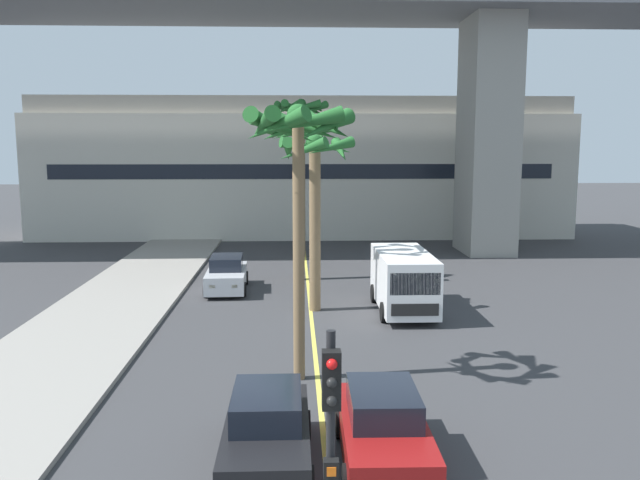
{
  "coord_description": "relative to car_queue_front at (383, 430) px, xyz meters",
  "views": [
    {
      "loc": [
        -0.64,
        -1.98,
        6.52
      ],
      "look_at": [
        0.0,
        14.0,
        4.2
      ],
      "focal_mm": 36.63,
      "sensor_mm": 36.0,
      "label": 1
    }
  ],
  "objects": [
    {
      "name": "sidewalk_left",
      "position": [
        -9.17,
        5.33,
        -0.65
      ],
      "size": [
        4.8,
        80.0,
        0.15
      ],
      "primitive_type": "cube",
      "color": "gray",
      "rests_on": "ground"
    },
    {
      "name": "lane_stripe_center",
      "position": [
        -1.17,
        13.33,
        -0.72
      ],
      "size": [
        0.14,
        56.0,
        0.01
      ],
      "primitive_type": "cube",
      "color": "#DBCC4C",
      "rests_on": "ground"
    },
    {
      "name": "bridge_overpass",
      "position": [
        0.0,
        26.64,
        13.78
      ],
      "size": [
        69.02,
        8.0,
        18.21
      ],
      "color": "slate",
      "rests_on": "ground"
    },
    {
      "name": "pier_building_backdrop",
      "position": [
        -1.17,
        35.74,
        4.14
      ],
      "size": [
        37.98,
        8.04,
        9.85
      ],
      "color": "beige",
      "rests_on": "ground"
    },
    {
      "name": "car_queue_front",
      "position": [
        0.0,
        0.0,
        0.0
      ],
      "size": [
        1.88,
        4.13,
        1.56
      ],
      "color": "maroon",
      "rests_on": "ground"
    },
    {
      "name": "car_queue_second",
      "position": [
        -4.87,
        16.44,
        0.0
      ],
      "size": [
        1.95,
        4.16,
        1.56
      ],
      "color": "#B7BABF",
      "rests_on": "ground"
    },
    {
      "name": "car_queue_third",
      "position": [
        -2.39,
        -0.04,
        0.0
      ],
      "size": [
        1.84,
        4.1,
        1.56
      ],
      "color": "black",
      "rests_on": "ground"
    },
    {
      "name": "delivery_van",
      "position": [
        2.48,
        12.36,
        0.57
      ],
      "size": [
        2.18,
        5.26,
        2.36
      ],
      "color": "white",
      "rests_on": "ground"
    },
    {
      "name": "traffic_light_median_near",
      "position": [
        -1.36,
        -4.73,
        1.99
      ],
      "size": [
        0.24,
        0.37,
        4.2
      ],
      "color": "black",
      "rests_on": "ground"
    },
    {
      "name": "palm_tree_near_median",
      "position": [
        -1.35,
        25.44,
        6.47
      ],
      "size": [
        3.24,
        3.25,
        9.16
      ],
      "color": "brown",
      "rests_on": "ground"
    },
    {
      "name": "palm_tree_mid_median",
      "position": [
        -1.68,
        5.01,
        5.74
      ],
      "size": [
        3.08,
        3.07,
        7.62
      ],
      "color": "brown",
      "rests_on": "ground"
    },
    {
      "name": "palm_tree_far_median",
      "position": [
        -1.66,
        18.7,
        5.47
      ],
      "size": [
        3.58,
        3.57,
        7.66
      ],
      "color": "brown",
      "rests_on": "ground"
    },
    {
      "name": "palm_tree_farthest_median",
      "position": [
        -0.96,
        12.71,
        4.64
      ],
      "size": [
        3.07,
        3.22,
        6.96
      ],
      "color": "brown",
      "rests_on": "ground"
    }
  ]
}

